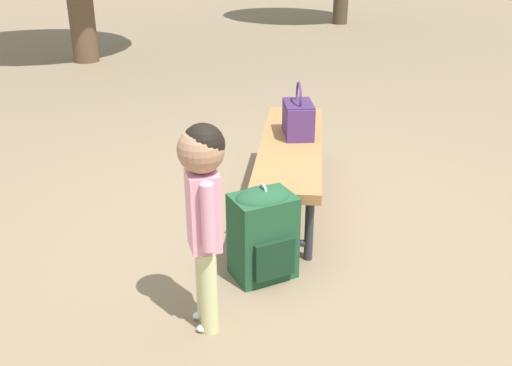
{
  "coord_description": "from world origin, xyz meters",
  "views": [
    {
      "loc": [
        3.07,
        0.37,
        1.74
      ],
      "look_at": [
        0.21,
        -0.14,
        0.45
      ],
      "focal_mm": 40.49,
      "sensor_mm": 36.0,
      "label": 1
    }
  ],
  "objects_px": {
    "handbag": "(299,117)",
    "backpack_large": "(263,231)",
    "park_bench": "(291,151)",
    "child_standing": "(203,197)",
    "backpack_small": "(254,218)"
  },
  "relations": [
    {
      "from": "park_bench",
      "to": "child_standing",
      "type": "xyz_separation_m",
      "value": [
        1.36,
        -0.22,
        0.28
      ]
    },
    {
      "from": "park_bench",
      "to": "backpack_large",
      "type": "height_order",
      "value": "backpack_large"
    },
    {
      "from": "handbag",
      "to": "backpack_small",
      "type": "bearing_deg",
      "value": -15.52
    },
    {
      "from": "park_bench",
      "to": "child_standing",
      "type": "relative_size",
      "value": 1.61
    },
    {
      "from": "park_bench",
      "to": "handbag",
      "type": "distance_m",
      "value": 0.24
    },
    {
      "from": "child_standing",
      "to": "backpack_large",
      "type": "relative_size",
      "value": 1.85
    },
    {
      "from": "park_bench",
      "to": "handbag",
      "type": "height_order",
      "value": "handbag"
    },
    {
      "from": "child_standing",
      "to": "backpack_small",
      "type": "xyz_separation_m",
      "value": [
        -0.85,
        0.07,
        -0.53
      ]
    },
    {
      "from": "backpack_large",
      "to": "backpack_small",
      "type": "xyz_separation_m",
      "value": [
        -0.38,
        -0.12,
        -0.13
      ]
    },
    {
      "from": "park_bench",
      "to": "handbag",
      "type": "bearing_deg",
      "value": 169.1
    },
    {
      "from": "child_standing",
      "to": "backpack_large",
      "type": "distance_m",
      "value": 0.65
    },
    {
      "from": "handbag",
      "to": "backpack_large",
      "type": "bearing_deg",
      "value": -3.69
    },
    {
      "from": "backpack_large",
      "to": "backpack_small",
      "type": "distance_m",
      "value": 0.42
    },
    {
      "from": "handbag",
      "to": "backpack_small",
      "type": "relative_size",
      "value": 1.28
    },
    {
      "from": "backpack_small",
      "to": "backpack_large",
      "type": "bearing_deg",
      "value": 17.04
    }
  ]
}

